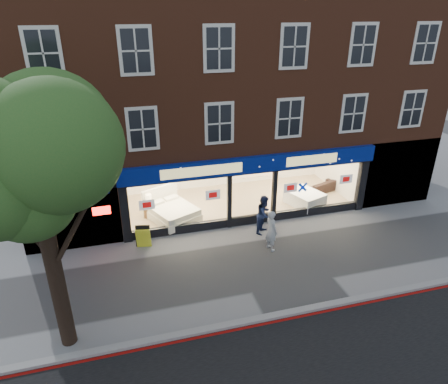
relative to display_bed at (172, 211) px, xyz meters
name	(u,v)px	position (x,y,z in m)	size (l,w,h in m)	color
ground	(277,260)	(3.43, -4.32, -0.45)	(120.00, 120.00, 0.00)	gray
kerb_line	(314,314)	(3.43, -7.42, -0.45)	(60.00, 0.10, 0.01)	#8C0A07
kerb_stone	(311,308)	(3.43, -7.22, -0.39)	(60.00, 0.25, 0.12)	gray
showroom_floor	(237,202)	(3.43, 0.93, -0.40)	(11.00, 4.50, 0.10)	tan
building	(228,61)	(3.42, 2.61, 6.22)	(19.00, 8.26, 10.30)	brown
street_tree	(34,190)	(-4.13, -6.53, 4.49)	(4.00, 3.20, 6.60)	black
display_bed	(172,211)	(0.00, 0.00, 0.00)	(2.58, 2.78, 1.26)	white
bedside_table	(150,211)	(-0.97, 0.48, -0.08)	(0.45, 0.45, 0.55)	brown
mattress_stack	(305,198)	(6.53, -0.32, -0.02)	(1.83, 2.04, 0.67)	white
sofa	(321,186)	(8.03, 0.86, -0.06)	(2.00, 0.78, 0.58)	black
a_board	(143,237)	(-1.47, -1.93, 0.01)	(0.60, 0.39, 0.92)	yellow
pedestrian_grey	(271,230)	(3.50, -3.48, 0.41)	(0.63, 0.41, 1.73)	#B4B8BD
pedestrian_blue	(264,214)	(3.71, -2.13, 0.42)	(0.85, 0.66, 1.74)	#1A254B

